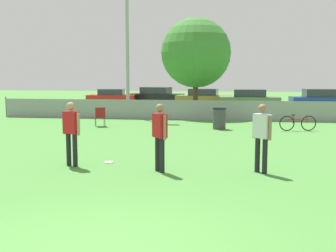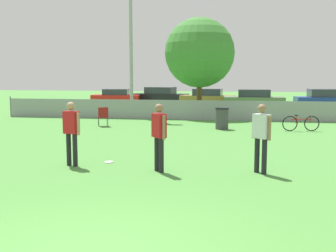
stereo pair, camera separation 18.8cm
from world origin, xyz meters
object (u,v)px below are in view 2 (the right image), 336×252
(parked_car_blue, at_px, (323,100))
(player_receiver_white, at_px, (261,133))
(trash_bin, at_px, (222,118))
(parked_car_olive, at_px, (254,100))
(light_pole, at_px, (131,21))
(player_defender_red, at_px, (159,132))
(parked_car_dark, at_px, (160,96))
(tree_near_pole, at_px, (200,53))
(bicycle_sideline, at_px, (301,123))
(frisbee_disc, at_px, (109,162))
(folding_chair_sideline, at_px, (103,116))
(parked_car_red, at_px, (116,97))
(parked_car_tan, at_px, (208,98))
(player_thrower_red, at_px, (71,129))

(parked_car_blue, bearing_deg, player_receiver_white, -108.63)
(trash_bin, bearing_deg, parked_car_olive, 81.73)
(light_pole, relative_size, player_receiver_white, 5.53)
(player_receiver_white, bearing_deg, light_pole, 159.29)
(player_defender_red, distance_m, parked_car_olive, 21.33)
(parked_car_dark, relative_size, parked_car_blue, 1.19)
(trash_bin, height_order, parked_car_dark, parked_car_dark)
(parked_car_olive, bearing_deg, trash_bin, -99.71)
(light_pole, xyz_separation_m, tree_near_pole, (3.96, 1.10, -1.83))
(bicycle_sideline, distance_m, trash_bin, 3.51)
(frisbee_disc, distance_m, folding_chair_sideline, 8.73)
(parked_car_red, bearing_deg, frisbee_disc, -80.91)
(bicycle_sideline, bearing_deg, trash_bin, 168.29)
(player_defender_red, bearing_deg, frisbee_disc, -157.66)
(parked_car_red, height_order, parked_car_dark, parked_car_dark)
(parked_car_red, distance_m, parked_car_tan, 7.70)
(player_defender_red, relative_size, parked_car_tan, 0.40)
(parked_car_dark, bearing_deg, parked_car_tan, -11.55)
(bicycle_sideline, bearing_deg, player_defender_red, -127.87)
(player_receiver_white, height_order, parked_car_tan, player_receiver_white)
(frisbee_disc, distance_m, parked_car_dark, 24.10)
(player_defender_red, bearing_deg, folding_chair_sideline, 167.38)
(light_pole, distance_m, tree_near_pole, 4.50)
(frisbee_disc, bearing_deg, tree_near_pole, 85.32)
(tree_near_pole, xyz_separation_m, player_thrower_red, (-2.01, -14.82, -2.79))
(frisbee_disc, height_order, folding_chair_sideline, folding_chair_sideline)
(parked_car_tan, bearing_deg, trash_bin, -78.71)
(player_receiver_white, xyz_separation_m, parked_car_red, (-10.87, 23.24, -0.36))
(player_receiver_white, distance_m, parked_car_blue, 21.70)
(player_defender_red, distance_m, trash_bin, 9.10)
(player_thrower_red, bearing_deg, parked_car_blue, 85.61)
(frisbee_disc, height_order, parked_car_olive, parked_car_olive)
(bicycle_sideline, bearing_deg, parked_car_dark, 110.68)
(light_pole, bearing_deg, parked_car_tan, 67.21)
(tree_near_pole, xyz_separation_m, folding_chair_sideline, (-4.09, -6.02, -3.29))
(player_receiver_white, relative_size, parked_car_red, 0.42)
(tree_near_pole, xyz_separation_m, frisbee_disc, (-1.16, -14.22, -3.81))
(light_pole, height_order, parked_car_tan, light_pole)
(parked_car_tan, xyz_separation_m, parked_car_olive, (3.56, -2.01, 0.01))
(player_receiver_white, distance_m, parked_car_olive, 20.84)
(player_defender_red, height_order, parked_car_red, player_defender_red)
(parked_car_blue, bearing_deg, trash_bin, -122.95)
(light_pole, bearing_deg, player_thrower_red, -81.94)
(tree_near_pole, bearing_deg, trash_bin, -74.70)
(folding_chair_sideline, height_order, parked_car_dark, parked_car_dark)
(light_pole, xyz_separation_m, bicycle_sideline, (9.13, -5.11, -5.30))
(light_pole, distance_m, player_receiver_white, 16.09)
(folding_chair_sideline, distance_m, parked_car_blue, 17.45)
(parked_car_tan, relative_size, parked_car_olive, 0.99)
(player_receiver_white, bearing_deg, parked_car_tan, 140.14)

